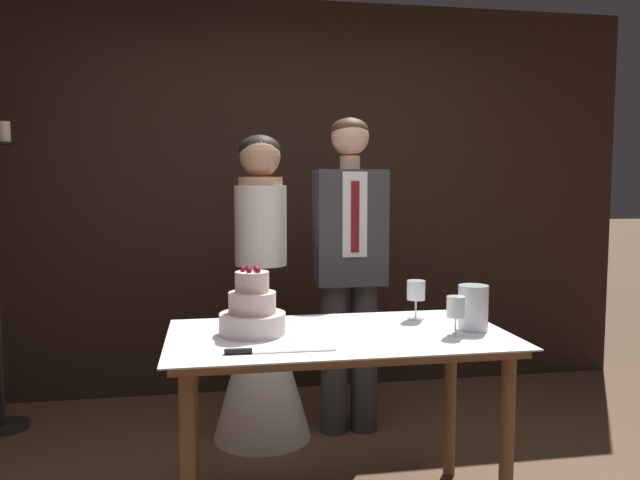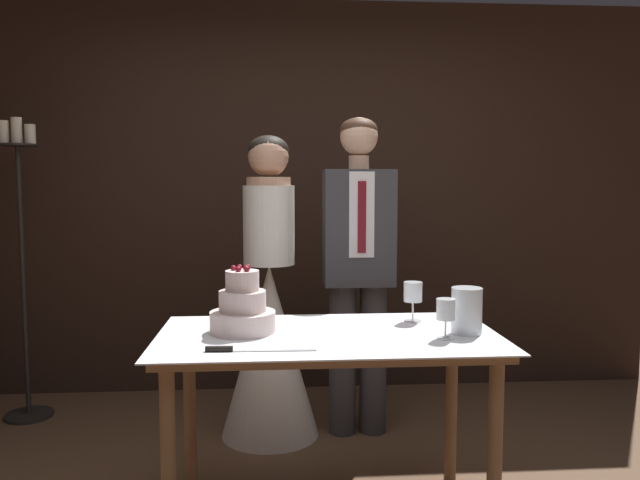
{
  "view_description": "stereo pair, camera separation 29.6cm",
  "coord_description": "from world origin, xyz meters",
  "px_view_note": "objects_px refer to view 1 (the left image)",
  "views": [
    {
      "loc": [
        -0.53,
        -2.16,
        1.4
      ],
      "look_at": [
        -0.02,
        0.75,
        1.13
      ],
      "focal_mm": 35.0,
      "sensor_mm": 36.0,
      "label": 1
    },
    {
      "loc": [
        -0.24,
        -2.19,
        1.4
      ],
      "look_at": [
        -0.02,
        0.75,
        1.13
      ],
      "focal_mm": 35.0,
      "sensor_mm": 36.0,
      "label": 2
    }
  ],
  "objects_px": {
    "bride": "(262,327)",
    "wine_glass_near": "(456,308)",
    "tiered_cake": "(252,311)",
    "cake_knife": "(258,351)",
    "hurricane_candle": "(473,309)",
    "cake_table": "(339,356)",
    "wine_glass_middle": "(416,292)",
    "groom": "(350,260)"
  },
  "relations": [
    {
      "from": "bride",
      "to": "wine_glass_near",
      "type": "bearing_deg",
      "value": -55.42
    },
    {
      "from": "tiered_cake",
      "to": "wine_glass_near",
      "type": "bearing_deg",
      "value": -12.06
    },
    {
      "from": "tiered_cake",
      "to": "bride",
      "type": "height_order",
      "value": "bride"
    },
    {
      "from": "cake_knife",
      "to": "hurricane_candle",
      "type": "relative_size",
      "value": 2.15
    },
    {
      "from": "cake_table",
      "to": "hurricane_candle",
      "type": "xyz_separation_m",
      "value": [
        0.56,
        -0.04,
        0.19
      ]
    },
    {
      "from": "wine_glass_middle",
      "to": "groom",
      "type": "bearing_deg",
      "value": 102.09
    },
    {
      "from": "wine_glass_near",
      "to": "wine_glass_middle",
      "type": "xyz_separation_m",
      "value": [
        -0.06,
        0.32,
        0.01
      ]
    },
    {
      "from": "tiered_cake",
      "to": "groom",
      "type": "relative_size",
      "value": 0.16
    },
    {
      "from": "tiered_cake",
      "to": "bride",
      "type": "xyz_separation_m",
      "value": [
        0.1,
        0.84,
        -0.27
      ]
    },
    {
      "from": "cake_knife",
      "to": "wine_glass_middle",
      "type": "distance_m",
      "value": 0.87
    },
    {
      "from": "cake_table",
      "to": "cake_knife",
      "type": "distance_m",
      "value": 0.44
    },
    {
      "from": "cake_knife",
      "to": "groom",
      "type": "height_order",
      "value": "groom"
    },
    {
      "from": "hurricane_candle",
      "to": "cake_table",
      "type": "bearing_deg",
      "value": 176.13
    },
    {
      "from": "tiered_cake",
      "to": "groom",
      "type": "bearing_deg",
      "value": 54.8
    },
    {
      "from": "cake_knife",
      "to": "wine_glass_near",
      "type": "distance_m",
      "value": 0.82
    },
    {
      "from": "wine_glass_near",
      "to": "bride",
      "type": "height_order",
      "value": "bride"
    },
    {
      "from": "cake_table",
      "to": "tiered_cake",
      "type": "bearing_deg",
      "value": 171.31
    },
    {
      "from": "wine_glass_near",
      "to": "wine_glass_middle",
      "type": "relative_size",
      "value": 0.9
    },
    {
      "from": "cake_table",
      "to": "wine_glass_near",
      "type": "height_order",
      "value": "wine_glass_near"
    },
    {
      "from": "wine_glass_middle",
      "to": "hurricane_candle",
      "type": "distance_m",
      "value": 0.29
    },
    {
      "from": "cake_knife",
      "to": "bride",
      "type": "height_order",
      "value": "bride"
    },
    {
      "from": "cake_table",
      "to": "wine_glass_near",
      "type": "relative_size",
      "value": 8.65
    },
    {
      "from": "cake_table",
      "to": "hurricane_candle",
      "type": "bearing_deg",
      "value": -3.87
    },
    {
      "from": "cake_knife",
      "to": "wine_glass_near",
      "type": "bearing_deg",
      "value": 10.55
    },
    {
      "from": "cake_table",
      "to": "wine_glass_near",
      "type": "xyz_separation_m",
      "value": [
        0.46,
        -0.12,
        0.21
      ]
    },
    {
      "from": "cake_table",
      "to": "wine_glass_near",
      "type": "bearing_deg",
      "value": -14.58
    },
    {
      "from": "hurricane_candle",
      "to": "groom",
      "type": "distance_m",
      "value": 0.99
    },
    {
      "from": "groom",
      "to": "hurricane_candle",
      "type": "bearing_deg",
      "value": -71.18
    },
    {
      "from": "wine_glass_middle",
      "to": "bride",
      "type": "xyz_separation_m",
      "value": [
        -0.64,
        0.7,
        -0.29
      ]
    },
    {
      "from": "wine_glass_middle",
      "to": "bride",
      "type": "height_order",
      "value": "bride"
    },
    {
      "from": "tiered_cake",
      "to": "hurricane_candle",
      "type": "relative_size",
      "value": 1.47
    },
    {
      "from": "tiered_cake",
      "to": "cake_table",
      "type": "bearing_deg",
      "value": -8.69
    },
    {
      "from": "cake_knife",
      "to": "wine_glass_middle",
      "type": "height_order",
      "value": "wine_glass_middle"
    },
    {
      "from": "cake_table",
      "to": "tiered_cake",
      "type": "xyz_separation_m",
      "value": [
        -0.35,
        0.05,
        0.19
      ]
    },
    {
      "from": "cake_knife",
      "to": "wine_glass_near",
      "type": "xyz_separation_m",
      "value": [
        0.8,
        0.13,
        0.11
      ]
    },
    {
      "from": "cake_knife",
      "to": "hurricane_candle",
      "type": "height_order",
      "value": "hurricane_candle"
    },
    {
      "from": "hurricane_candle",
      "to": "cake_knife",
      "type": "bearing_deg",
      "value": -167.22
    },
    {
      "from": "cake_table",
      "to": "hurricane_candle",
      "type": "distance_m",
      "value": 0.6
    },
    {
      "from": "wine_glass_near",
      "to": "hurricane_candle",
      "type": "xyz_separation_m",
      "value": [
        0.11,
        0.08,
        -0.02
      ]
    },
    {
      "from": "groom",
      "to": "bride",
      "type": "bearing_deg",
      "value": 179.93
    },
    {
      "from": "cake_knife",
      "to": "wine_glass_middle",
      "type": "bearing_deg",
      "value": 32.42
    },
    {
      "from": "tiered_cake",
      "to": "groom",
      "type": "distance_m",
      "value": 1.04
    }
  ]
}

